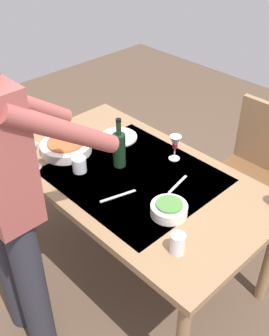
# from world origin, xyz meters

# --- Properties ---
(ground_plane) EXTENTS (6.00, 6.00, 0.00)m
(ground_plane) POSITION_xyz_m (0.00, 0.00, 0.00)
(ground_plane) COLOR brown
(dining_table) EXTENTS (1.53, 0.89, 0.72)m
(dining_table) POSITION_xyz_m (0.00, 0.00, 0.65)
(dining_table) COLOR #93704C
(dining_table) RESTS_ON ground_plane
(chair_near) EXTENTS (0.40, 0.40, 0.91)m
(chair_near) POSITION_xyz_m (-0.26, -0.82, 0.53)
(chair_near) COLOR brown
(chair_near) RESTS_ON ground_plane
(person_server) EXTENTS (0.42, 0.61, 1.69)m
(person_server) POSITION_xyz_m (0.06, 0.70, 0.96)
(person_server) COLOR #2D2D38
(person_server) RESTS_ON ground_plane
(wine_bottle) EXTENTS (0.07, 0.07, 0.30)m
(wine_bottle) POSITION_xyz_m (0.13, -0.01, 0.83)
(wine_bottle) COLOR black
(wine_bottle) RESTS_ON dining_table
(wine_glass_left) EXTENTS (0.07, 0.07, 0.15)m
(wine_glass_left) POSITION_xyz_m (-0.04, -0.28, 0.83)
(wine_glass_left) COLOR white
(wine_glass_left) RESTS_ON dining_table
(wine_glass_right) EXTENTS (0.07, 0.07, 0.15)m
(wine_glass_right) POSITION_xyz_m (0.44, 0.35, 0.83)
(wine_glass_right) COLOR white
(wine_glass_right) RESTS_ON dining_table
(water_cup_near_left) EXTENTS (0.07, 0.07, 0.10)m
(water_cup_near_left) POSITION_xyz_m (-0.53, 0.25, 0.77)
(water_cup_near_left) COLOR silver
(water_cup_near_left) RESTS_ON dining_table
(water_cup_near_right) EXTENTS (0.08, 0.08, 0.09)m
(water_cup_near_right) POSITION_xyz_m (0.24, 0.19, 0.76)
(water_cup_near_right) COLOR silver
(water_cup_near_right) RESTS_ON dining_table
(serving_bowl_pasta) EXTENTS (0.30, 0.30, 0.07)m
(serving_bowl_pasta) POSITION_xyz_m (0.45, 0.13, 0.76)
(serving_bowl_pasta) COLOR white
(serving_bowl_pasta) RESTS_ON dining_table
(side_bowl_salad) EXTENTS (0.18, 0.18, 0.07)m
(side_bowl_salad) POSITION_xyz_m (-0.34, 0.10, 0.76)
(side_bowl_salad) COLOR white
(side_bowl_salad) RESTS_ON dining_table
(dinner_plate_near) EXTENTS (0.23, 0.23, 0.01)m
(dinner_plate_near) POSITION_xyz_m (0.35, -0.20, 0.73)
(dinner_plate_near) COLOR white
(dinner_plate_near) RESTS_ON dining_table
(table_knife) EXTENTS (0.07, 0.20, 0.00)m
(table_knife) POSITION_xyz_m (-0.07, 0.18, 0.72)
(table_knife) COLOR silver
(table_knife) RESTS_ON dining_table
(table_fork) EXTENTS (0.05, 0.18, 0.00)m
(table_fork) POSITION_xyz_m (-0.22, -0.11, 0.72)
(table_fork) COLOR silver
(table_fork) RESTS_ON dining_table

